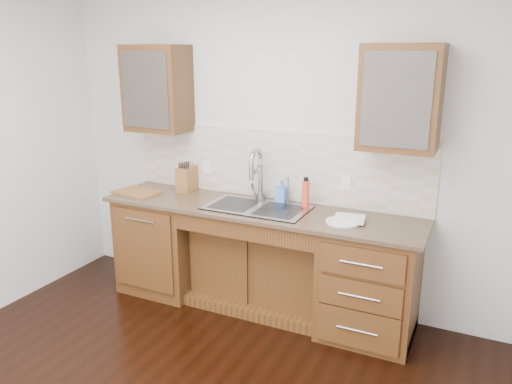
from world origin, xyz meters
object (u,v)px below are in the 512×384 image
at_px(plate, 343,222).
at_px(knife_block, 187,179).
at_px(water_bottle, 306,195).
at_px(soap_bottle, 282,191).
at_px(cutting_board, 137,192).

distance_m(plate, knife_block, 1.56).
relative_size(water_bottle, knife_block, 1.04).
relative_size(soap_bottle, water_bottle, 0.83).
distance_m(water_bottle, cutting_board, 1.55).
height_order(soap_bottle, water_bottle, water_bottle).
bearing_deg(soap_bottle, plate, -25.09).
distance_m(soap_bottle, knife_block, 0.92).
bearing_deg(knife_block, water_bottle, -4.77).
bearing_deg(plate, soap_bottle, 154.23).
relative_size(plate, knife_block, 1.16).
bearing_deg(plate, knife_block, 170.80).
bearing_deg(knife_block, soap_bottle, -0.15).
height_order(water_bottle, knife_block, water_bottle).
xyz_separation_m(plate, knife_block, (-1.54, 0.25, 0.10)).
bearing_deg(water_bottle, knife_block, 178.58).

